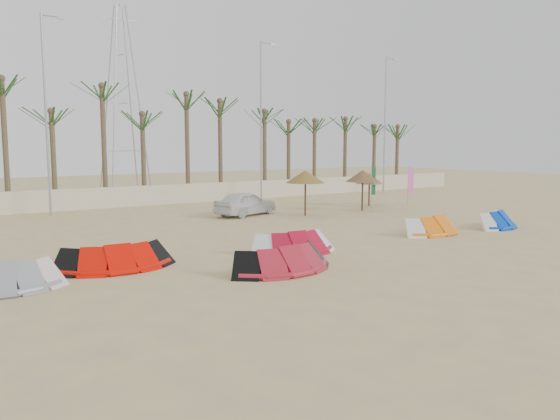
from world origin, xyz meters
TOP-DOWN VIEW (x-y plane):
  - ground at (0.00, 0.00)m, footprint 120.00×120.00m
  - boundary_wall at (0.00, 22.00)m, footprint 60.00×0.30m
  - palm_line at (0.67, 23.50)m, footprint 52.00×4.00m
  - lamp_b at (-5.96, 20.00)m, footprint 1.25×0.14m
  - lamp_c at (8.04, 20.00)m, footprint 1.25×0.14m
  - lamp_d at (20.04, 20.00)m, footprint 1.25×0.14m
  - pylon at (1.00, 28.00)m, footprint 3.00×3.00m
  - kite_red_left at (-7.23, 5.07)m, footprint 3.75×1.69m
  - kite_red_mid at (-2.96, 1.80)m, footprint 3.70×1.77m
  - kite_red_right at (-1.03, 3.89)m, footprint 3.41×1.78m
  - kite_orange at (6.77, 4.05)m, footprint 3.70×2.00m
  - kite_blue at (10.70, 3.41)m, footprint 3.18×2.13m
  - parasol_left at (5.80, 11.95)m, footprint 2.21×2.21m
  - parasol_mid at (10.02, 11.83)m, footprint 2.04×2.04m
  - parasol_right at (12.17, 13.51)m, footprint 1.76×1.76m
  - flag_pink at (14.47, 12.13)m, footprint 0.45×0.10m
  - flag_green at (11.82, 12.78)m, footprint 0.45×0.09m
  - car at (3.11, 13.95)m, footprint 4.30×2.73m

SIDE VIEW (x-z plane):
  - ground at x=0.00m, z-range 0.00..0.00m
  - pylon at x=1.00m, z-range -7.00..7.00m
  - kite_blue at x=10.70m, z-range -0.03..0.87m
  - kite_red_right at x=-1.03m, z-range -0.03..0.87m
  - kite_orange at x=6.77m, z-range -0.03..0.87m
  - kite_red_mid at x=-2.96m, z-range -0.03..0.87m
  - kite_red_left at x=-7.23m, z-range -0.03..0.87m
  - boundary_wall at x=0.00m, z-range 0.00..1.30m
  - car at x=3.11m, z-range 0.00..1.36m
  - flag_pink at x=14.47m, z-range 0.24..2.80m
  - flag_green at x=11.82m, z-range 0.25..2.96m
  - parasol_right at x=12.17m, z-range 0.71..2.86m
  - parasol_mid at x=10.02m, z-range 0.87..3.32m
  - parasol_left at x=5.80m, z-range 0.92..3.46m
  - lamp_b at x=-5.96m, z-range 0.27..11.27m
  - lamp_c at x=8.04m, z-range 0.27..11.27m
  - lamp_d at x=20.04m, z-range 0.27..11.27m
  - palm_line at x=0.67m, z-range 2.59..10.29m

